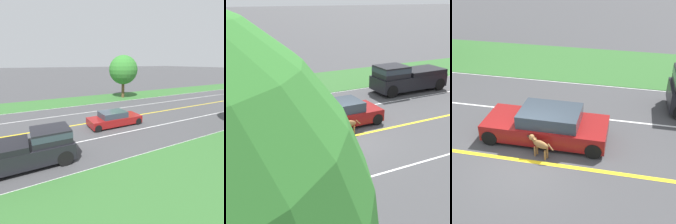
% 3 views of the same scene
% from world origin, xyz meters
% --- Properties ---
extents(ground_plane, '(400.00, 400.00, 0.00)m').
position_xyz_m(ground_plane, '(0.00, 0.00, 0.00)').
color(ground_plane, '#424244').
extents(centre_divider_line, '(0.18, 160.00, 0.01)m').
position_xyz_m(centre_divider_line, '(0.00, 0.00, 0.00)').
color(centre_divider_line, yellow).
rests_on(centre_divider_line, ground).
extents(lane_edge_line_right, '(0.14, 160.00, 0.01)m').
position_xyz_m(lane_edge_line_right, '(7.00, 0.00, 0.00)').
color(lane_edge_line_right, white).
rests_on(lane_edge_line_right, ground).
extents(lane_dash_same_dir, '(0.10, 160.00, 0.01)m').
position_xyz_m(lane_dash_same_dir, '(3.50, 0.00, 0.00)').
color(lane_dash_same_dir, white).
rests_on(lane_dash_same_dir, ground).
extents(grass_verge_right, '(6.00, 160.00, 0.03)m').
position_xyz_m(grass_verge_right, '(10.00, 0.00, 0.01)').
color(grass_verge_right, '#33662D').
rests_on(grass_verge_right, ground).
extents(ego_car, '(1.94, 4.76, 1.30)m').
position_xyz_m(ego_car, '(1.57, -0.32, 0.61)').
color(ego_car, maroon).
rests_on(ego_car, ground).
extents(dog, '(0.47, 1.08, 0.85)m').
position_xyz_m(dog, '(0.37, -0.34, 0.54)').
color(dog, olive).
rests_on(dog, ground).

